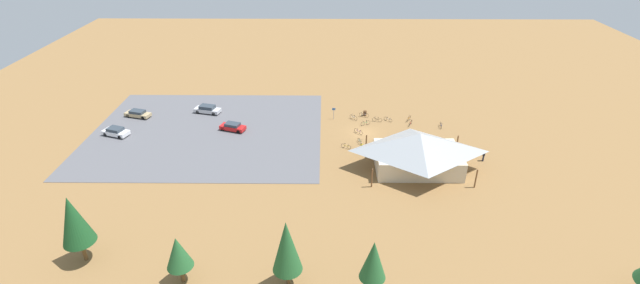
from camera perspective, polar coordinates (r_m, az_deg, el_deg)
name	(u,v)px	position (r m, az deg, el deg)	size (l,w,h in m)	color
ground	(363,133)	(74.18, 5.57, 1.17)	(160.00, 160.00, 0.00)	olive
parking_lot_asphalt	(207,131)	(76.64, -14.21, 1.35)	(37.76, 30.96, 0.05)	#56565B
bike_pavilion	(419,149)	(64.18, 12.48, -0.93)	(14.14, 9.96, 5.58)	beige
trash_bin	(365,113)	(80.12, 5.76, 3.69)	(0.60, 0.60, 0.90)	brown
lot_sign	(334,112)	(78.01, 1.77, 3.89)	(0.56, 0.08, 2.20)	#99999E
pine_mideast	(73,220)	(52.48, -28.97, -8.73)	(3.31, 3.31, 8.12)	brown
pine_far_east	(178,253)	(46.81, -17.68, -13.31)	(2.63, 2.63, 5.57)	brown
pine_midwest	(373,261)	(42.42, 6.83, -14.81)	(2.51, 2.51, 7.18)	brown
pine_far_west	(287,246)	(43.68, -4.28, -13.16)	(2.96, 2.96, 7.88)	brown
bicycle_silver_lone_west	(353,117)	(78.43, 4.29, 3.15)	(1.22, 1.25, 0.91)	black
bicycle_yellow_near_sign	(346,146)	(69.18, 3.34, -0.55)	(1.51, 0.81, 0.79)	black
bicycle_blue_yard_right	(441,125)	(78.20, 15.18, 2.09)	(0.48, 1.80, 0.91)	black
bicycle_green_front_row	(365,123)	(76.57, 5.81, 2.42)	(1.67, 0.77, 0.85)	black
bicycle_purple_yard_left	(358,131)	(73.69, 4.92, 1.35)	(1.30, 1.29, 0.82)	black
bicycle_red_back_row	(410,123)	(77.68, 11.47, 2.34)	(0.85, 1.58, 0.86)	black
bicycle_white_edge_south	(364,115)	(79.54, 5.62, 3.47)	(1.72, 0.63, 0.88)	black
bicycle_black_yard_center	(377,120)	(78.07, 7.30, 2.85)	(1.63, 0.58, 0.88)	black
bicycle_teal_trailside	(360,141)	(70.80, 5.08, 0.10)	(0.63, 1.57, 0.81)	black
bicycle_orange_lone_east	(409,119)	(79.24, 11.27, 2.93)	(0.92, 1.53, 0.90)	black
bicycle_silver_by_bin	(388,119)	(78.53, 8.68, 2.88)	(1.30, 1.19, 0.75)	black
car_white_front_row	(116,132)	(79.89, -24.64, 1.22)	(4.63, 3.15, 1.37)	white
car_red_second_row	(233,127)	(75.67, -11.09, 1.92)	(4.54, 2.96, 1.30)	red
car_tan_far_end	(138,114)	(85.34, -22.26, 3.38)	(4.87, 2.91, 1.24)	tan
car_silver_near_entry	(207,109)	(83.05, -14.18, 4.09)	(4.97, 2.92, 1.42)	#BCBCC1
visitor_at_bikes	(361,147)	(67.98, 5.32, -0.67)	(0.40, 0.39, 1.73)	#2D3347
visitor_near_lot	(484,156)	(69.84, 20.18, -1.65)	(0.36, 0.38, 1.66)	#2D3347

